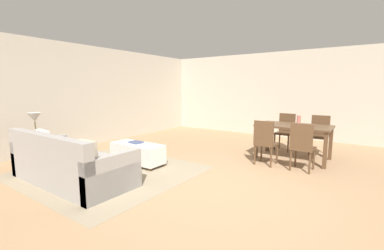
{
  "coord_description": "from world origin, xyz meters",
  "views": [
    {
      "loc": [
        1.92,
        -3.44,
        1.56
      ],
      "look_at": [
        -1.3,
        1.16,
        0.76
      ],
      "focal_mm": 24.07,
      "sensor_mm": 36.0,
      "label": 1
    }
  ],
  "objects": [
    {
      "name": "dining_chair_near_right",
      "position": [
        0.91,
        1.59,
        0.52
      ],
      "size": [
        0.41,
        0.41,
        0.92
      ],
      "color": "#513823",
      "rests_on": "ground_plane"
    },
    {
      "name": "couch",
      "position": [
        -2.14,
        -1.21,
        0.29
      ],
      "size": [
        2.27,
        0.98,
        0.86
      ],
      "color": "gray",
      "rests_on": "ground_plane"
    },
    {
      "name": "area_rug",
      "position": [
        -2.05,
        -0.5,
        0.0
      ],
      "size": [
        3.0,
        2.8,
        0.01
      ],
      "primitive_type": "cube",
      "color": "gray",
      "rests_on": "ground_plane"
    },
    {
      "name": "dining_chair_near_left",
      "position": [
        0.21,
        1.59,
        0.52
      ],
      "size": [
        0.42,
        0.42,
        0.92
      ],
      "color": "#513823",
      "rests_on": "ground_plane"
    },
    {
      "name": "dining_table",
      "position": [
        0.56,
        2.41,
        0.66
      ],
      "size": [
        1.51,
        0.9,
        0.76
      ],
      "color": "#513823",
      "rests_on": "ground_plane"
    },
    {
      "name": "side_table",
      "position": [
        -3.57,
        -1.07,
        0.44
      ],
      "size": [
        0.4,
        0.4,
        0.55
      ],
      "color": "olive",
      "rests_on": "ground_plane"
    },
    {
      "name": "vase_centerpiece",
      "position": [
        0.65,
        2.41,
        0.87
      ],
      "size": [
        0.08,
        0.08,
        0.22
      ],
      "primitive_type": "cylinder",
      "color": "#B26659",
      "rests_on": "dining_table"
    },
    {
      "name": "dining_chair_far_right",
      "position": [
        0.96,
        3.2,
        0.52
      ],
      "size": [
        0.42,
        0.42,
        0.92
      ],
      "color": "#513823",
      "rests_on": "ground_plane"
    },
    {
      "name": "dining_chair_far_left",
      "position": [
        0.17,
        3.22,
        0.52
      ],
      "size": [
        0.43,
        0.43,
        0.92
      ],
      "color": "#513823",
      "rests_on": "ground_plane"
    },
    {
      "name": "wall_left",
      "position": [
        -4.5,
        0.5,
        1.35
      ],
      "size": [
        0.12,
        11.0,
        2.7
      ],
      "primitive_type": "cube",
      "color": "#BCB2A0",
      "rests_on": "ground_plane"
    },
    {
      "name": "table_lamp",
      "position": [
        -3.57,
        -1.07,
        0.96
      ],
      "size": [
        0.26,
        0.26,
        0.53
      ],
      "color": "brown",
      "rests_on": "side_table"
    },
    {
      "name": "wall_back",
      "position": [
        0.0,
        5.0,
        1.35
      ],
      "size": [
        9.0,
        0.12,
        2.7
      ],
      "primitive_type": "cube",
      "color": "#BCB2A0",
      "rests_on": "ground_plane"
    },
    {
      "name": "book_on_ottoman",
      "position": [
        -2.03,
        0.18,
        0.45
      ],
      "size": [
        0.27,
        0.22,
        0.03
      ],
      "primitive_type": "cube",
      "rotation": [
        0.0,
        0.0,
        -0.08
      ],
      "color": "#3F4C72",
      "rests_on": "ottoman_table"
    },
    {
      "name": "ottoman_table",
      "position": [
        -1.96,
        0.15,
        0.25
      ],
      "size": [
        1.17,
        0.46,
        0.43
      ],
      "color": "silver",
      "rests_on": "ground_plane"
    },
    {
      "name": "ground_plane",
      "position": [
        0.0,
        0.0,
        0.0
      ],
      "size": [
        10.8,
        10.8,
        0.0
      ],
      "primitive_type": "plane",
      "color": "#9E7A56"
    }
  ]
}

